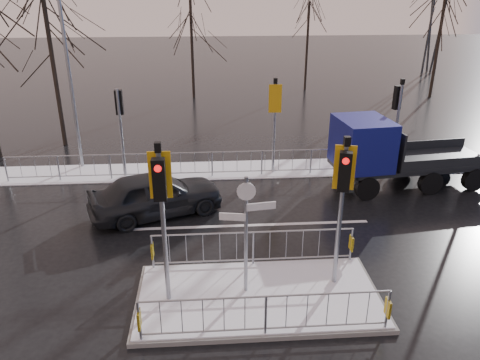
{
  "coord_description": "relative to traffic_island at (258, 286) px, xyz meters",
  "views": [
    {
      "loc": [
        -1.14,
        -9.45,
        7.28
      ],
      "look_at": [
        -0.22,
        3.35,
        1.8
      ],
      "focal_mm": 35.0,
      "sensor_mm": 36.0,
      "label": 1
    }
  ],
  "objects": [
    {
      "name": "tree_near_b",
      "position": [
        -7.99,
        12.49,
        4.76
      ],
      "size": [
        4.0,
        4.0,
        7.55
      ],
      "color": "black",
      "rests_on": "ground"
    },
    {
      "name": "tree_far_a",
      "position": [
        -1.99,
        21.99,
        4.43
      ],
      "size": [
        3.75,
        3.75,
        7.08
      ],
      "color": "black",
      "rests_on": "ground"
    },
    {
      "name": "traffic_island",
      "position": [
        0.0,
        0.0,
        0.0
      ],
      "size": [
        6.0,
        3.04,
        4.15
      ],
      "color": "slate",
      "rests_on": "ground"
    },
    {
      "name": "lane_markings",
      "position": [
        0.01,
        -0.34,
        -0.39
      ],
      "size": [
        8.0,
        11.38,
        0.01
      ],
      "color": "silver",
      "rests_on": "ground"
    },
    {
      "name": "street_lamp_left",
      "position": [
        -6.42,
        9.49,
        4.1
      ],
      "size": [
        1.25,
        0.18,
        8.2
      ],
      "color": "gray",
      "rests_on": "ground"
    },
    {
      "name": "far_kerb_fixtures",
      "position": [
        0.31,
        8.08,
        0.63
      ],
      "size": [
        18.0,
        0.65,
        3.83
      ],
      "color": "gray",
      "rests_on": "ground"
    },
    {
      "name": "tree_far_c",
      "position": [
        14.01,
        20.99,
        4.76
      ],
      "size": [
        4.0,
        4.0,
        7.55
      ],
      "color": "black",
      "rests_on": "ground"
    },
    {
      "name": "snow_verge",
      "position": [
        0.01,
        8.59,
        -0.37
      ],
      "size": [
        30.0,
        2.0,
        0.04
      ],
      "primitive_type": "cube",
      "color": "white",
      "rests_on": "ground"
    },
    {
      "name": "flatbed_truck",
      "position": [
        5.32,
        6.48,
        1.05
      ],
      "size": [
        6.07,
        2.8,
        2.72
      ],
      "color": "black",
      "rests_on": "ground"
    },
    {
      "name": "car_far_lane",
      "position": [
        -2.91,
        4.81,
        0.36
      ],
      "size": [
        4.73,
        3.21,
        1.5
      ],
      "primitive_type": "imported",
      "rotation": [
        0.0,
        0.0,
        1.93
      ],
      "color": "black",
      "rests_on": "ground"
    },
    {
      "name": "tree_far_b",
      "position": [
        6.01,
        23.99,
        3.79
      ],
      "size": [
        3.25,
        3.25,
        6.14
      ],
      "color": "black",
      "rests_on": "ground"
    },
    {
      "name": "ground",
      "position": [
        0.01,
        -0.01,
        -0.39
      ],
      "size": [
        120.0,
        120.0,
        0.0
      ],
      "primitive_type": "plane",
      "color": "black",
      "rests_on": "ground"
    }
  ]
}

